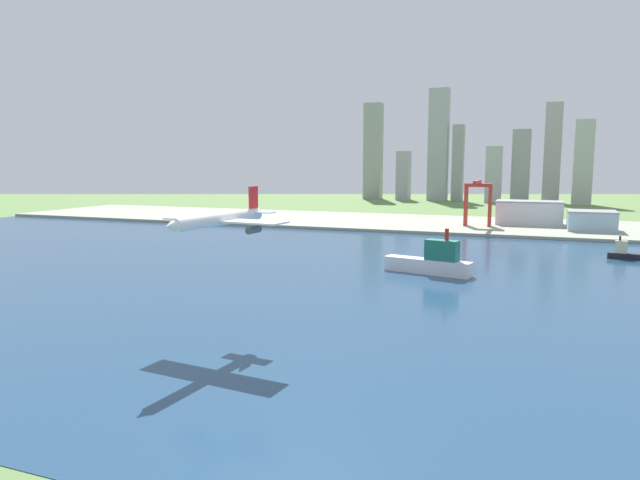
% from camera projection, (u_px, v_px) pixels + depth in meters
% --- Properties ---
extents(ground_plane, '(2400.00, 2400.00, 0.00)m').
position_uv_depth(ground_plane, '(388.00, 260.00, 320.55)').
color(ground_plane, '#5F8346').
extents(water_bay, '(840.00, 360.00, 0.15)m').
position_uv_depth(water_bay, '(356.00, 280.00, 265.08)').
color(water_bay, navy).
rests_on(water_bay, ground).
extents(industrial_pier, '(840.00, 140.00, 2.50)m').
position_uv_depth(industrial_pier, '(443.00, 224.00, 496.01)').
color(industrial_pier, '#999F8A').
rests_on(industrial_pier, ground).
extents(airplane_landing, '(40.66, 44.63, 12.85)m').
position_uv_depth(airplane_landing, '(220.00, 219.00, 169.77)').
color(airplane_landing, white).
extents(tugboat_small, '(17.87, 6.74, 12.85)m').
position_uv_depth(tugboat_small, '(623.00, 252.00, 321.48)').
color(tugboat_small, black).
rests_on(tugboat_small, water_bay).
extents(ferry_boat, '(44.05, 17.08, 22.60)m').
position_uv_depth(ferry_boat, '(432.00, 261.00, 277.89)').
color(ferry_boat, white).
rests_on(ferry_boat, water_bay).
extents(port_crane_red, '(21.48, 40.37, 37.47)m').
position_uv_depth(port_crane_red, '(478.00, 193.00, 464.76)').
color(port_crane_red, '#B72D23').
rests_on(port_crane_red, industrial_pier).
extents(warehouse_main, '(53.64, 29.16, 19.74)m').
position_uv_depth(warehouse_main, '(529.00, 212.00, 481.72)').
color(warehouse_main, silver).
rests_on(warehouse_main, industrial_pier).
extents(warehouse_annex, '(34.63, 30.84, 15.13)m').
position_uv_depth(warehouse_annex, '(592.00, 220.00, 437.73)').
color(warehouse_annex, '#99BCD1').
rests_on(warehouse_annex, industrial_pier).
extents(distant_skyline, '(311.70, 47.82, 157.99)m').
position_uv_depth(distant_skyline, '(473.00, 157.00, 798.68)').
color(distant_skyline, gray).
rests_on(distant_skyline, ground).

